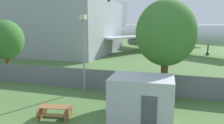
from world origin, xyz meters
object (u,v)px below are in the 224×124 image
Objects in this scene: portable_cabin at (142,99)px; picnic_bench_near_cabin at (55,111)px; tree_behind_benches at (166,33)px; tree_near_hangar at (6,40)px; airplane at (164,33)px.

picnic_bench_near_cabin is at bearing -168.18° from portable_cabin.
portable_cabin is at bearing 15.07° from picnic_bench_near_cabin.
picnic_bench_near_cabin is (-5.04, -1.36, -0.85)m from portable_cabin.
portable_cabin is 0.51× the size of tree_behind_benches.
tree_near_hangar is (-15.99, 6.76, 2.70)m from portable_cabin.
portable_cabin is at bearing -101.79° from tree_behind_benches.
tree_behind_benches reaches higher than portable_cabin.
tree_near_hangar is 17.12m from tree_behind_benches.
tree_near_hangar is at bearing 172.70° from tree_behind_benches.
airplane is 16.66× the size of picnic_bench_near_cabin.
tree_near_hangar is (-10.96, 8.11, 3.55)m from picnic_bench_near_cabin.
tree_behind_benches is (16.95, -2.17, 0.97)m from tree_near_hangar.
picnic_bench_near_cabin is 9.57m from tree_behind_benches.
tree_behind_benches is at bearing -7.30° from tree_near_hangar.
tree_near_hangar is at bearing 153.86° from portable_cabin.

